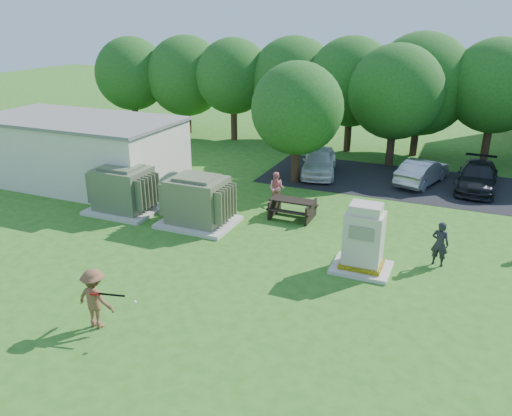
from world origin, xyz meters
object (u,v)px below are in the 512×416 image
at_px(transformer_right, 198,202).
at_px(car_silver_a, 422,172).
at_px(generator_cabinet, 363,242).
at_px(picnic_table, 293,206).
at_px(transformer_left, 123,190).
at_px(batter, 95,298).
at_px(car_white, 319,161).
at_px(person_by_generator, 440,244).
at_px(car_dark, 477,176).
at_px(person_at_picnic, 277,188).

xyz_separation_m(transformer_right, car_silver_a, (7.89, 9.17, -0.32)).
distance_m(generator_cabinet, picnic_table, 5.13).
height_order(transformer_left, batter, transformer_left).
height_order(car_white, car_silver_a, car_white).
xyz_separation_m(picnic_table, car_white, (-0.74, 6.46, 0.22)).
relative_size(picnic_table, car_silver_a, 0.48).
bearing_deg(car_white, transformer_left, -138.66).
distance_m(transformer_right, picnic_table, 4.02).
bearing_deg(car_silver_a, person_by_generator, 116.59).
distance_m(transformer_left, car_dark, 16.99).
height_order(generator_cabinet, person_at_picnic, generator_cabinet).
bearing_deg(transformer_right, person_at_picnic, 58.66).
xyz_separation_m(batter, car_dark, (9.44, 16.87, -0.22)).
xyz_separation_m(car_white, car_dark, (7.88, 0.72, -0.08)).
distance_m(transformer_right, person_at_picnic, 4.07).
height_order(transformer_left, person_by_generator, transformer_left).
relative_size(picnic_table, car_white, 0.44).
distance_m(person_at_picnic, car_dark, 10.23).
xyz_separation_m(transformer_left, picnic_table, (7.04, 2.19, -0.46)).
bearing_deg(car_silver_a, car_white, 22.89).
distance_m(picnic_table, car_white, 6.51).
height_order(person_by_generator, car_white, person_by_generator).
relative_size(transformer_left, picnic_table, 1.59).
xyz_separation_m(transformer_right, car_white, (2.59, 8.65, -0.24)).
relative_size(person_at_picnic, car_dark, 0.34).
distance_m(transformer_right, person_by_generator, 9.39).
distance_m(car_white, car_silver_a, 5.32).
bearing_deg(car_silver_a, transformer_left, 55.62).
height_order(picnic_table, person_by_generator, person_by_generator).
distance_m(batter, person_at_picnic, 11.03).
relative_size(batter, person_by_generator, 1.09).
distance_m(transformer_left, generator_cabinet, 10.82).
height_order(transformer_left, picnic_table, transformer_left).
bearing_deg(generator_cabinet, car_white, 114.06).
relative_size(transformer_left, person_at_picnic, 2.00).
bearing_deg(transformer_right, batter, -82.13).
height_order(transformer_right, person_by_generator, transformer_right).
xyz_separation_m(transformer_left, transformer_right, (3.70, 0.00, 0.00)).
relative_size(transformer_right, car_silver_a, 0.77).
xyz_separation_m(transformer_right, person_at_picnic, (2.11, 3.47, -0.22)).
bearing_deg(person_at_picnic, car_dark, 31.91).
xyz_separation_m(generator_cabinet, car_silver_a, (0.84, 10.49, -0.39)).
distance_m(generator_cabinet, car_white, 10.92).
distance_m(transformer_left, person_at_picnic, 6.78).
distance_m(batter, car_dark, 19.33).
bearing_deg(transformer_left, car_dark, 33.45).
bearing_deg(generator_cabinet, car_silver_a, 85.39).
relative_size(generator_cabinet, picnic_table, 1.25).
bearing_deg(car_dark, picnic_table, -132.23).
height_order(person_at_picnic, car_silver_a, person_at_picnic).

